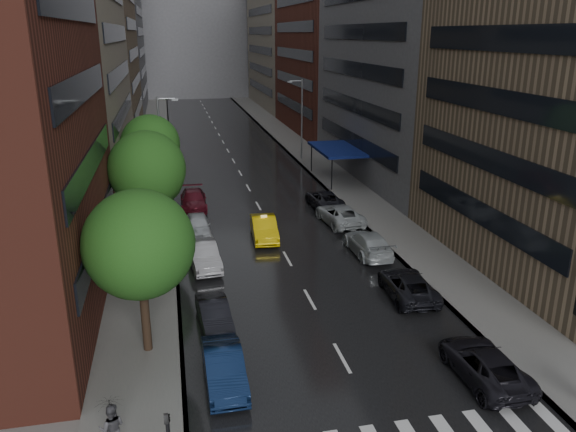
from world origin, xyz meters
The scene contains 17 objects.
ground centered at (0.00, 0.00, 0.00)m, with size 220.00×220.00×0.00m, color gray.
road centered at (0.00, 50.00, 0.01)m, with size 14.00×140.00×0.01m, color black.
sidewalk_left centered at (-9.00, 50.00, 0.07)m, with size 4.00×140.00×0.15m, color gray.
sidewalk_right centered at (9.00, 50.00, 0.07)m, with size 4.00×140.00×0.15m, color gray.
buildings_left centered at (-15.00, 58.79, 15.99)m, with size 8.00×108.00×38.00m.
buildings_right centered at (15.00, 56.70, 15.03)m, with size 8.05×109.10×36.00m.
building_far centered at (0.00, 118.00, 16.00)m, with size 40.00×14.00×32.00m, color slate.
tree_near centered at (-8.60, 6.37, 5.29)m, with size 4.85×4.85×7.74m.
tree_mid centered at (-8.60, 19.81, 5.51)m, with size 5.06×5.06×8.06m.
tree_far centered at (-8.60, 30.01, 5.27)m, with size 4.84×4.84×7.71m.
taxi centered at (-0.85, 20.02, 0.80)m, with size 1.69×4.84×1.59m, color yellow.
parked_cars_left centered at (-5.40, 17.07, 0.75)m, with size 2.20×30.13×1.57m.
parked_cars_right centered at (5.40, 15.29, 0.73)m, with size 2.99×30.40×1.54m.
ped_black_umbrella centered at (-9.59, -0.20, 1.38)m, with size 0.96×0.98×2.09m.
street_lamp_left centered at (-7.72, 30.00, 4.89)m, with size 1.74×0.22×9.00m.
street_lamp_right centered at (7.72, 45.00, 4.89)m, with size 1.74×0.22×9.00m.
awning centered at (8.98, 35.00, 3.13)m, with size 4.00×8.00×3.12m.
Camera 1 is at (-7.00, -17.15, 14.03)m, focal length 35.00 mm.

